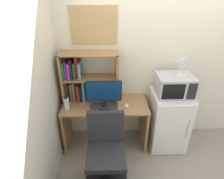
# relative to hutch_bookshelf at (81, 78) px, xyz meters

# --- Properties ---
(wall_back) EXTENTS (6.40, 0.04, 2.60)m
(wall_back) POSITION_rel_hutch_bookshelf_xyz_m (1.67, 0.15, 0.19)
(wall_back) COLOR silver
(wall_back) RESTS_ON ground_plane
(wall_left) EXTENTS (0.04, 4.40, 2.60)m
(wall_left) POSITION_rel_hutch_bookshelf_xyz_m (-0.35, -1.47, 0.19)
(wall_left) COLOR silver
(wall_left) RESTS_ON ground_plane
(desk) EXTENTS (1.23, 0.56, 0.75)m
(desk) POSITION_rel_hutch_bookshelf_xyz_m (0.33, -0.15, -0.59)
(desk) COLOR #997047
(desk) RESTS_ON ground_plane
(hutch_bookshelf) EXTENTS (0.79, 0.29, 0.73)m
(hutch_bookshelf) POSITION_rel_hutch_bookshelf_xyz_m (0.00, 0.00, 0.00)
(hutch_bookshelf) COLOR #997047
(hutch_bookshelf) RESTS_ON desk
(monitor) EXTENTS (0.48, 0.17, 0.42)m
(monitor) POSITION_rel_hutch_bookshelf_xyz_m (0.32, -0.26, -0.11)
(monitor) COLOR black
(monitor) RESTS_ON desk
(keyboard) EXTENTS (0.39, 0.16, 0.02)m
(keyboard) POSITION_rel_hutch_bookshelf_xyz_m (0.32, -0.22, -0.34)
(keyboard) COLOR #333338
(keyboard) RESTS_ON desk
(computer_mouse) EXTENTS (0.06, 0.10, 0.03)m
(computer_mouse) POSITION_rel_hutch_bookshelf_xyz_m (0.63, -0.23, -0.34)
(computer_mouse) COLOR silver
(computer_mouse) RESTS_ON desk
(water_bottle) EXTENTS (0.07, 0.07, 0.18)m
(water_bottle) POSITION_rel_hutch_bookshelf_xyz_m (-0.19, -0.25, -0.27)
(water_bottle) COLOR silver
(water_bottle) RESTS_ON desk
(mini_fridge) EXTENTS (0.53, 0.55, 0.92)m
(mini_fridge) POSITION_rel_hutch_bookshelf_xyz_m (1.29, -0.18, -0.65)
(mini_fridge) COLOR white
(mini_fridge) RESTS_ON ground_plane
(microwave) EXTENTS (0.48, 0.38, 0.29)m
(microwave) POSITION_rel_hutch_bookshelf_xyz_m (1.29, -0.18, -0.05)
(microwave) COLOR #ADADB2
(microwave) RESTS_ON mini_fridge
(desk_fan) EXTENTS (0.14, 0.11, 0.24)m
(desk_fan) POSITION_rel_hutch_bookshelf_xyz_m (1.36, -0.18, 0.23)
(desk_fan) COLOR silver
(desk_fan) RESTS_ON microwave
(desk_chair) EXTENTS (0.54, 0.54, 0.95)m
(desk_chair) POSITION_rel_hutch_bookshelf_xyz_m (0.34, -0.76, -0.71)
(desk_chair) COLOR black
(desk_chair) RESTS_ON ground_plane
(wall_corkboard) EXTENTS (0.62, 0.02, 0.48)m
(wall_corkboard) POSITION_rel_hutch_bookshelf_xyz_m (0.20, 0.12, 0.69)
(wall_corkboard) COLOR tan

